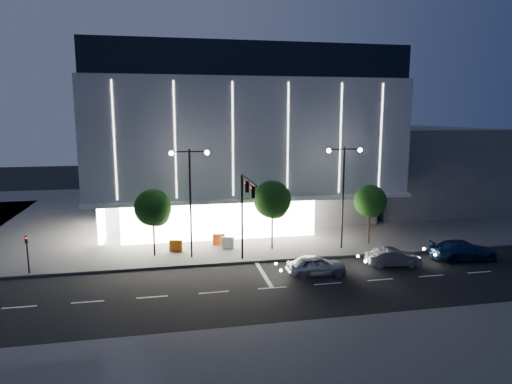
{
  "coord_description": "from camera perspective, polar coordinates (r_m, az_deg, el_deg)",
  "views": [
    {
      "loc": [
        -4.89,
        -30.28,
        11.73
      ],
      "look_at": [
        2.82,
        8.21,
        5.0
      ],
      "focal_mm": 32.0,
      "sensor_mm": 36.0,
      "label": 1
    }
  ],
  "objects": [
    {
      "name": "barrier_c",
      "position": [
        41.14,
        -4.68,
        -5.93
      ],
      "size": [
        1.11,
        0.29,
        1.0
      ],
      "primitive_type": "cube",
      "rotation": [
        0.0,
        0.0,
        -0.04
      ],
      "color": "#EF4A0D",
      "rests_on": "sidewalk_museum"
    },
    {
      "name": "museum",
      "position": [
        53.23,
        -2.83,
        7.07
      ],
      "size": [
        30.0,
        25.8,
        18.0
      ],
      "color": "#4C4C51",
      "rests_on": "ground"
    },
    {
      "name": "ground",
      "position": [
        32.84,
        -2.05,
        -11.2
      ],
      "size": [
        160.0,
        160.0,
        0.0
      ],
      "primitive_type": "plane",
      "color": "black",
      "rests_on": "ground"
    },
    {
      "name": "sidewalk_museum",
      "position": [
        56.39,
        -0.97,
        -2.2
      ],
      "size": [
        70.0,
        40.0,
        0.15
      ],
      "primitive_type": "cube",
      "color": "#474747",
      "rests_on": "ground"
    },
    {
      "name": "car_second",
      "position": [
        37.46,
        16.78,
        -7.83
      ],
      "size": [
        4.34,
        1.9,
        1.39
      ],
      "primitive_type": "imported",
      "rotation": [
        0.0,
        0.0,
        1.46
      ],
      "color": "gray",
      "rests_on": "ground"
    },
    {
      "name": "annex_building",
      "position": [
        62.82,
        18.24,
        3.09
      ],
      "size": [
        16.0,
        20.0,
        10.0
      ],
      "primitive_type": "cube",
      "color": "#4C4C51",
      "rests_on": "ground"
    },
    {
      "name": "tree_left",
      "position": [
        38.1,
        -12.72,
        -2.17
      ],
      "size": [
        3.02,
        3.02,
        5.72
      ],
      "color": "black",
      "rests_on": "ground"
    },
    {
      "name": "tree_mid",
      "position": [
        39.06,
        2.08,
        -1.19
      ],
      "size": [
        3.25,
        3.25,
        6.15
      ],
      "color": "black",
      "rests_on": "ground"
    },
    {
      "name": "ped_signal_far",
      "position": [
        37.53,
        -26.68,
        -6.54
      ],
      "size": [
        0.22,
        0.24,
        3.0
      ],
      "color": "black",
      "rests_on": "ground"
    },
    {
      "name": "tree_right",
      "position": [
        42.12,
        14.08,
        -1.3
      ],
      "size": [
        2.91,
        2.91,
        5.51
      ],
      "color": "black",
      "rests_on": "ground"
    },
    {
      "name": "car_lead",
      "position": [
        34.24,
        7.55,
        -9.06
      ],
      "size": [
        4.43,
        1.81,
        1.5
      ],
      "primitive_type": "imported",
      "rotation": [
        0.0,
        0.0,
        1.56
      ],
      "color": "#AFB2B7",
      "rests_on": "ground"
    },
    {
      "name": "barrier_d",
      "position": [
        40.11,
        -3.54,
        -6.33
      ],
      "size": [
        1.11,
        0.65,
        1.0
      ],
      "primitive_type": "cube",
      "rotation": [
        0.0,
        0.0,
        -0.39
      ],
      "color": "white",
      "rests_on": "sidewalk_museum"
    },
    {
      "name": "barrier_a",
      "position": [
        39.65,
        -9.98,
        -6.65
      ],
      "size": [
        1.13,
        0.5,
        1.0
      ],
      "primitive_type": "cube",
      "rotation": [
        0.0,
        0.0,
        -0.24
      ],
      "color": "#C7560B",
      "rests_on": "sidewalk_museum"
    },
    {
      "name": "sidewalk_near",
      "position": [
        23.83,
        15.82,
        -19.95
      ],
      "size": [
        70.0,
        10.0,
        0.15
      ],
      "primitive_type": "cube",
      "color": "#474747",
      "rests_on": "ground"
    },
    {
      "name": "street_lamp_west",
      "position": [
        36.79,
        -8.24,
        0.6
      ],
      "size": [
        3.16,
        0.36,
        9.0
      ],
      "color": "black",
      "rests_on": "ground"
    },
    {
      "name": "street_lamp_east",
      "position": [
        39.64,
        10.88,
        1.18
      ],
      "size": [
        3.16,
        0.36,
        9.0
      ],
      "color": "black",
      "rests_on": "ground"
    },
    {
      "name": "traffic_mast",
      "position": [
        34.78,
        -1.36,
        -1.38
      ],
      "size": [
        0.33,
        5.89,
        7.07
      ],
      "color": "black",
      "rests_on": "ground"
    },
    {
      "name": "car_third",
      "position": [
        40.99,
        24.47,
        -6.65
      ],
      "size": [
        5.57,
        2.53,
        1.58
      ],
      "primitive_type": "imported",
      "rotation": [
        0.0,
        0.0,
        1.51
      ],
      "color": "navy",
      "rests_on": "ground"
    }
  ]
}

